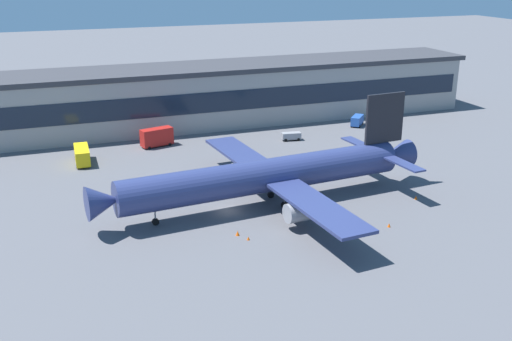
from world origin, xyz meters
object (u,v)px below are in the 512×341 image
catering_truck (156,137)px  fuel_truck (82,154)px  traffic_cone_3 (389,225)px  airliner (269,175)px  follow_me_car (292,136)px  traffic_cone_1 (238,233)px  traffic_cone_2 (248,238)px  crew_van (357,120)px  traffic_cone_0 (416,197)px

catering_truck → fuel_truck: bearing=-159.5°
traffic_cone_3 → airliner: bearing=133.1°
follow_me_car → traffic_cone_3: follow_me_car is taller
catering_truck → traffic_cone_1: size_ratio=10.19×
fuel_truck → traffic_cone_2: size_ratio=14.95×
traffic_cone_1 → traffic_cone_2: (1.00, -2.06, -0.09)m
fuel_truck → traffic_cone_1: fuel_truck is taller
follow_me_car → traffic_cone_1: (-28.42, -44.35, -0.72)m
fuel_truck → traffic_cone_2: (19.94, -46.24, -1.60)m
airliner → catering_truck: (-11.19, 40.64, -3.04)m
fuel_truck → traffic_cone_1: 48.09m
traffic_cone_3 → crew_van: bearing=65.2°
crew_van → catering_truck: catering_truck is taller
airliner → follow_me_car: (19.38, 34.52, -4.24)m
traffic_cone_1 → traffic_cone_2: traffic_cone_1 is taller
crew_van → traffic_cone_0: 49.90m
crew_van → follow_me_car: bearing=-163.6°
airliner → traffic_cone_0: (25.08, -6.91, -4.98)m
crew_van → traffic_cone_3: (-25.88, -55.92, -1.13)m
follow_me_car → catering_truck: catering_truck is taller
traffic_cone_2 → follow_me_car: bearing=59.4°
airliner → follow_me_car: bearing=60.7°
crew_van → traffic_cone_0: bearing=-107.6°
catering_truck → traffic_cone_3: catering_truck is taller
fuel_truck → airliner: bearing=-50.8°
airliner → fuel_truck: size_ratio=7.07×
airliner → traffic_cone_2: bearing=-124.0°
fuel_truck → crew_van: bearing=5.3°
traffic_cone_2 → traffic_cone_3: bearing=-8.6°
follow_me_car → catering_truck: bearing=168.7°
traffic_cone_1 → catering_truck: bearing=92.4°
traffic_cone_0 → follow_me_car: bearing=97.8°
follow_me_car → traffic_cone_2: follow_me_car is taller
airliner → crew_van: airliner is taller
fuel_truck → traffic_cone_2: bearing=-66.7°
catering_truck → traffic_cone_0: catering_truck is taller
catering_truck → traffic_cone_3: 61.50m
fuel_truck → traffic_cone_0: fuel_truck is taller
crew_van → traffic_cone_3: 61.63m
follow_me_car → fuel_truck: size_ratio=0.55×
crew_van → catering_truck: bearing=180.0°
traffic_cone_0 → traffic_cone_2: (-33.12, -4.98, -0.06)m
airliner → traffic_cone_1: airliner is taller
follow_me_car → airliner: bearing=-119.3°
crew_van → follow_me_car: 21.69m
fuel_truck → traffic_cone_1: (18.94, -44.18, -1.51)m
traffic_cone_1 → traffic_cone_2: bearing=-64.2°
follow_me_car → traffic_cone_3: (-5.07, -49.81, -0.76)m
follow_me_car → traffic_cone_0: (5.70, -41.43, -0.74)m
fuel_truck → traffic_cone_3: fuel_truck is taller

